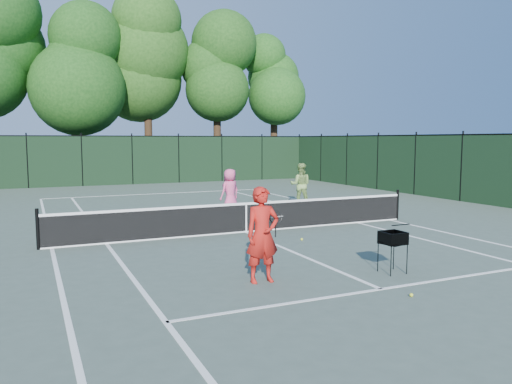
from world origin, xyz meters
name	(u,v)px	position (x,y,z in m)	size (l,w,h in m)	color
ground	(246,232)	(0.00, 0.00, 0.00)	(90.00, 90.00, 0.00)	#455448
sideline_doubles_left	(52,248)	(-5.49, 0.00, 0.00)	(0.10, 23.77, 0.01)	white
sideline_doubles_right	(390,220)	(5.49, 0.00, 0.00)	(0.10, 23.77, 0.01)	white
sideline_singles_left	(106,244)	(-4.12, 0.00, 0.00)	(0.10, 23.77, 0.01)	white
sideline_singles_right	(358,223)	(4.12, 0.00, 0.00)	(0.10, 23.77, 0.01)	white
baseline_far	(155,194)	(0.00, 11.88, 0.00)	(10.97, 0.10, 0.01)	white
service_line_near	(381,289)	(0.00, -6.40, 0.00)	(8.23, 0.10, 0.01)	white
service_line_far	(186,207)	(0.00, 6.40, 0.00)	(8.23, 0.10, 0.01)	white
center_service_line	(246,232)	(0.00, 0.00, 0.00)	(0.10, 12.80, 0.01)	white
tennis_net	(246,217)	(0.00, 0.00, 0.48)	(11.69, 0.09, 1.06)	black
fence_far	(132,161)	(0.00, 18.00, 1.50)	(24.00, 0.05, 3.00)	black
tree_2	(73,65)	(-3.00, 21.80, 7.73)	(6.00, 6.00, 12.40)	black
tree_3	(147,52)	(2.00, 22.30, 9.01)	(7.00, 7.00, 14.45)	black
tree_4	(217,67)	(7.00, 21.60, 8.14)	(6.20, 6.20, 12.97)	black
tree_5	(274,77)	(12.00, 22.10, 7.71)	(5.80, 5.80, 12.23)	black
coach	(263,235)	(-1.82, -5.02, 0.95)	(0.96, 0.62, 1.89)	red
player_pink	(230,191)	(0.98, 3.79, 0.85)	(0.97, 0.79, 1.71)	#E75189
player_green	(301,185)	(4.49, 4.57, 0.91)	(1.11, 1.05, 1.82)	#84AA55
ball_hopper	(393,238)	(0.97, -5.54, 0.74)	(0.56, 0.56, 0.88)	black
loose_ball_near_cart	(411,295)	(0.20, -6.99, 0.03)	(0.07, 0.07, 0.07)	#D0DF2D
loose_ball_midcourt	(302,239)	(0.92, -1.80, 0.03)	(0.07, 0.07, 0.07)	yellow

